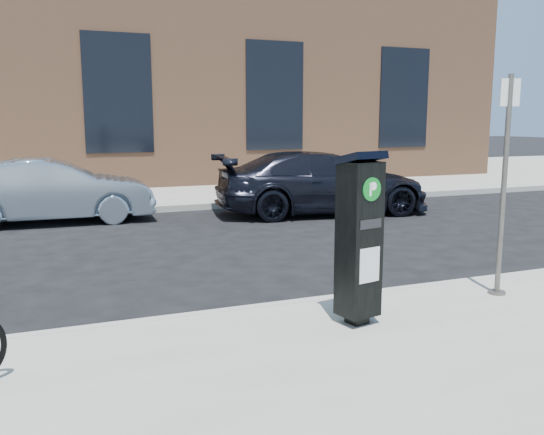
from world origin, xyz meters
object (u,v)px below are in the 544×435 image
parking_kiosk (359,237)px  car_dark (322,183)px  sign_pole (504,188)px  car_silver (52,191)px

parking_kiosk → car_dark: (3.25, 7.31, -0.31)m
parking_kiosk → sign_pole: sign_pole is taller
parking_kiosk → car_silver: parking_kiosk is taller
car_dark → parking_kiosk: bearing=163.7°
sign_pole → car_dark: (1.17, 7.05, -0.69)m
parking_kiosk → car_silver: bearing=96.4°
sign_pole → car_silver: 9.42m
sign_pole → parking_kiosk: bearing=-154.6°
parking_kiosk → car_silver: size_ratio=0.42×
car_dark → sign_pole: bearing=178.2°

